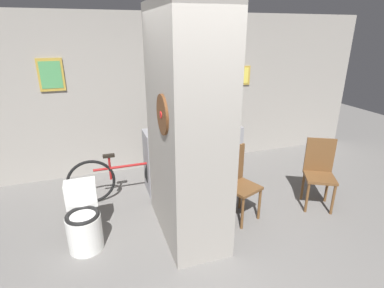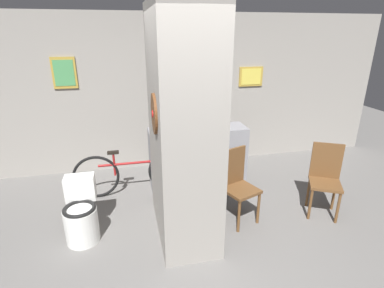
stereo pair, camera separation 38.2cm
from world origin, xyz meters
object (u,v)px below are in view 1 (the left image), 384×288
object	(u,v)px
toilet	(84,222)
bicycle	(130,175)
chair_near_pillar	(238,180)
chair_by_doorway	(319,170)
bottle_tall	(186,123)

from	to	relation	value
toilet	bicycle	distance (m)	1.12
toilet	bicycle	size ratio (longest dim) A/B	0.41
toilet	bicycle	xyz separation A→B (m)	(0.65, 0.92, 0.04)
chair_near_pillar	bicycle	xyz separation A→B (m)	(-1.25, 0.95, -0.18)
chair_by_doorway	bicycle	bearing A→B (deg)	-174.81
chair_by_doorway	bottle_tall	size ratio (longest dim) A/B	3.27
bicycle	bottle_tall	world-z (taller)	bottle_tall
toilet	chair_near_pillar	distance (m)	1.91
toilet	bicycle	bearing A→B (deg)	54.81
toilet	chair_near_pillar	world-z (taller)	chair_near_pillar
chair_near_pillar	bottle_tall	world-z (taller)	bottle_tall
bicycle	chair_near_pillar	bearing A→B (deg)	-37.20
bicycle	bottle_tall	xyz separation A→B (m)	(0.86, 0.00, 0.70)
chair_near_pillar	chair_by_doorway	size ratio (longest dim) A/B	1.00
toilet	chair_by_doorway	size ratio (longest dim) A/B	0.75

